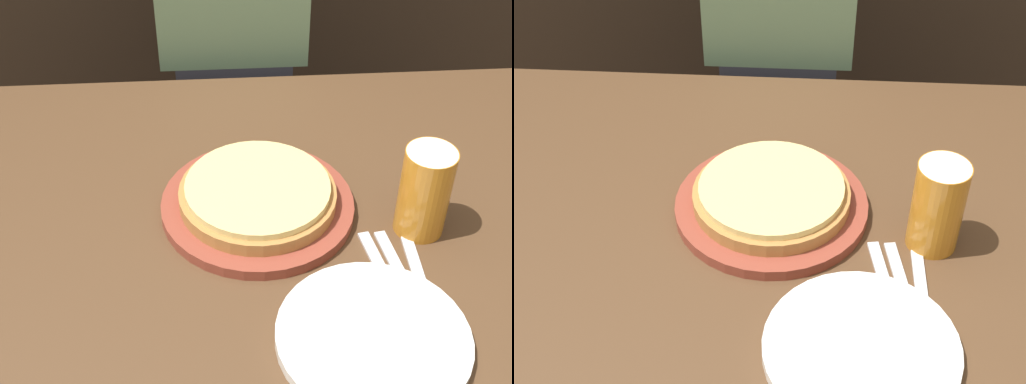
# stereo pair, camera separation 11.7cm
# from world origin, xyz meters

# --- Properties ---
(dining_table) EXTENTS (1.40, 0.89, 0.74)m
(dining_table) POSITION_xyz_m (0.00, 0.00, 0.37)
(dining_table) COLOR #4C331E
(dining_table) RESTS_ON ground_plane
(pizza_on_board) EXTENTS (0.32, 0.32, 0.06)m
(pizza_on_board) POSITION_xyz_m (-0.00, 0.02, 0.77)
(pizza_on_board) COLOR brown
(pizza_on_board) RESTS_ON dining_table
(beer_glass) EXTENTS (0.08, 0.08, 0.15)m
(beer_glass) POSITION_xyz_m (0.26, -0.04, 0.83)
(beer_glass) COLOR #B7701E
(beer_glass) RESTS_ON dining_table
(dinner_plate) EXTENTS (0.27, 0.27, 0.02)m
(dinner_plate) POSITION_xyz_m (0.14, -0.26, 0.75)
(dinner_plate) COLOR silver
(dinner_plate) RESTS_ON dining_table
(fork) EXTENTS (0.05, 0.21, 0.00)m
(fork) POSITION_xyz_m (0.18, -0.15, 0.75)
(fork) COLOR silver
(fork) RESTS_ON dining_table
(dinner_knife) EXTENTS (0.05, 0.21, 0.00)m
(dinner_knife) POSITION_xyz_m (0.21, -0.15, 0.75)
(dinner_knife) COLOR silver
(dinner_knife) RESTS_ON dining_table
(spoon) EXTENTS (0.02, 0.18, 0.00)m
(spoon) POSITION_xyz_m (0.23, -0.15, 0.75)
(spoon) COLOR silver
(spoon) RESTS_ON dining_table
(diner_person) EXTENTS (0.33, 0.20, 1.32)m
(diner_person) POSITION_xyz_m (-0.02, 0.61, 0.65)
(diner_person) COLOR #33333D
(diner_person) RESTS_ON ground_plane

